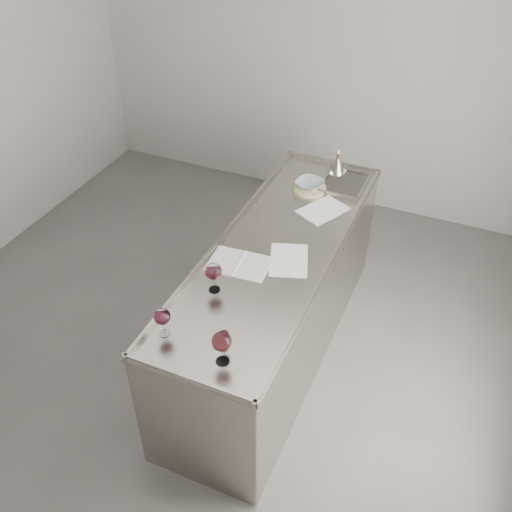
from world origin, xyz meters
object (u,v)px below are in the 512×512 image
at_px(wine_glass_middle, 213,272).
at_px(ceramic_bowl, 310,184).
at_px(wine_glass_right, 222,342).
at_px(wine_glass_small, 224,336).
at_px(counter, 276,300).
at_px(wine_funnel, 337,165).
at_px(notebook, 239,264).
at_px(wine_glass_left, 162,317).

distance_m(wine_glass_middle, ceramic_bowl, 1.29).
xyz_separation_m(wine_glass_middle, wine_glass_right, (0.29, -0.48, 0.01)).
bearing_deg(ceramic_bowl, wine_glass_small, -86.13).
distance_m(wine_glass_small, ceramic_bowl, 1.68).
height_order(counter, wine_funnel, wine_funnel).
distance_m(wine_glass_middle, notebook, 0.30).
bearing_deg(wine_glass_left, notebook, 80.26).
bearing_deg(counter, wine_glass_left, -105.88).
bearing_deg(ceramic_bowl, wine_glass_right, -85.27).
relative_size(wine_glass_left, wine_glass_right, 0.88).
height_order(counter, notebook, counter).
bearing_deg(wine_glass_right, counter, 95.76).
bearing_deg(wine_funnel, wine_glass_right, -89.01).
relative_size(wine_glass_left, ceramic_bowl, 0.87).
relative_size(wine_glass_middle, wine_glass_right, 0.96).
bearing_deg(wine_glass_right, wine_glass_middle, 121.13).
distance_m(wine_glass_small, wine_funnel, 2.01).
xyz_separation_m(wine_glass_left, wine_glass_small, (0.34, 0.03, -0.04)).
distance_m(wine_glass_left, wine_glass_middle, 0.44).
distance_m(wine_glass_left, wine_funnel, 2.07).
bearing_deg(wine_glass_middle, wine_glass_small, -56.92).
xyz_separation_m(wine_glass_left, wine_glass_right, (0.37, -0.05, 0.02)).
xyz_separation_m(wine_glass_middle, notebook, (0.03, 0.27, -0.13)).
relative_size(wine_glass_middle, wine_funnel, 0.95).
bearing_deg(wine_glass_right, wine_funnel, 90.99).
bearing_deg(wine_glass_left, wine_funnel, 80.57).
bearing_deg(counter, wine_glass_middle, -109.34).
bearing_deg(wine_funnel, counter, -93.48).
bearing_deg(ceramic_bowl, wine_glass_middle, -96.36).
relative_size(ceramic_bowl, wine_funnel, 1.00).
distance_m(counter, wine_glass_left, 1.16).
bearing_deg(wine_funnel, wine_glass_left, -99.43).
relative_size(wine_glass_middle, notebook, 0.49).
bearing_deg(wine_glass_right, wine_glass_left, 172.35).
bearing_deg(counter, notebook, -120.39).
bearing_deg(wine_glass_small, counter, 94.30).
height_order(wine_glass_left, wine_glass_middle, wine_glass_middle).
height_order(wine_glass_middle, wine_glass_right, wine_glass_right).
height_order(wine_glass_right, wine_glass_small, wine_glass_right).
xyz_separation_m(ceramic_bowl, wine_funnel, (0.11, 0.33, 0.02)).
height_order(ceramic_bowl, wine_funnel, wine_funnel).
bearing_deg(wine_glass_left, counter, 74.12).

